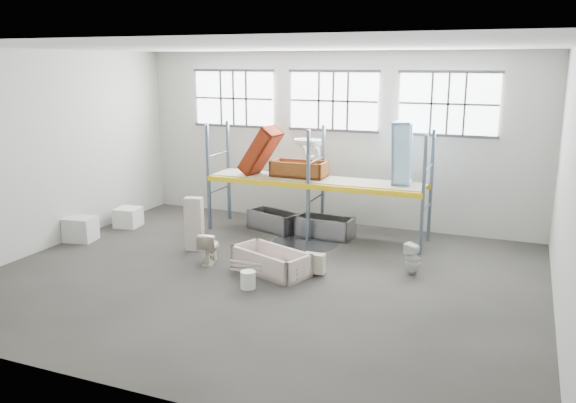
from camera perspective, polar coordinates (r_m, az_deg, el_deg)
The scene contains 34 objects.
floor at distance 13.26m, azimuth -2.48°, elevation -7.51°, with size 12.00×10.00×0.10m, color #47433C.
ceiling at distance 12.39m, azimuth -2.72°, elevation 15.10°, with size 12.00×10.00×0.10m, color silver.
wall_back at distance 17.23m, azimuth 4.50°, elevation 6.11°, with size 12.00×0.10×5.00m, color #B8B7AB.
wall_front at distance 8.38m, azimuth -17.25°, elevation -2.34°, with size 12.00×0.10×5.00m, color #A3A398.
wall_left at distance 16.06m, azimuth -22.66°, elevation 4.57°, with size 0.10×10.00×5.00m, color beige.
wall_right at distance 11.47m, azimuth 26.01°, elevation 1.06°, with size 0.10×10.00×5.00m, color #AAA99E.
window_left at distance 18.26m, azimuth -5.29°, elevation 9.98°, with size 2.60×0.04×1.60m, color white.
window_mid at distance 17.02m, azimuth 4.46°, elevation 9.74°, with size 2.60×0.04×1.60m, color white.
window_right at distance 16.33m, azimuth 15.34°, elevation 9.16°, with size 2.60×0.04×1.60m, color white.
rack_upright_la at distance 16.65m, azimuth -7.76°, elevation 2.28°, with size 0.08×0.08×3.00m, color slate.
rack_upright_lb at distance 17.68m, azimuth -5.82°, elevation 2.99°, with size 0.08×0.08×3.00m, color slate.
rack_upright_ma at distance 15.40m, azimuth 1.98°, elevation 1.48°, with size 0.08×0.08×3.00m, color slate.
rack_upright_mb at distance 16.50m, azimuth 3.43°, elevation 2.28°, with size 0.08×0.08×3.00m, color slate.
rack_upright_ra at distance 14.65m, azimuth 13.04°, elevation 0.52°, with size 0.08×0.08×3.00m, color slate.
rack_upright_rb at distance 15.82m, azimuth 13.76°, elevation 1.42°, with size 0.08×0.08×3.00m, color slate.
rack_beam_front at distance 15.40m, azimuth 1.98°, elevation 1.48°, with size 6.00×0.10×0.14m, color yellow.
rack_beam_back at distance 16.50m, azimuth 3.43°, elevation 2.28°, with size 6.00×0.10×0.14m, color yellow.
shelf_deck at distance 15.93m, azimuth 2.73°, elevation 2.18°, with size 5.90×1.10×0.03m, color gray.
wet_patch at distance 15.60m, azimuth 1.68°, elevation -4.05°, with size 1.80×1.80×0.00m, color black.
bathtub_beige at distance 13.39m, azimuth -1.67°, elevation -5.84°, with size 1.82×0.86×0.54m, color beige, non-canonical shape.
cistern_spare at distance 13.24m, azimuth 2.60°, elevation -6.02°, with size 0.47×0.22×0.44m, color beige.
sink_in_tub at distance 13.67m, azimuth 0.32°, elevation -5.90°, with size 0.48×0.48×0.17m, color beige.
toilet_beige at distance 14.14m, azimuth -7.67°, elevation -4.42°, with size 0.43×0.75×0.76m, color beige.
cistern_tall at distance 15.05m, azimuth -9.11°, elevation -2.16°, with size 0.44×0.29×1.37m, color beige.
toilet_white at distance 13.54m, azimuth 12.06°, elevation -5.49°, with size 0.33×0.34×0.73m, color white.
steel_tub_left at distance 16.70m, azimuth -1.40°, elevation -1.89°, with size 1.49×0.70×0.55m, color #9D9EA4, non-canonical shape.
steel_tub_right at distance 16.07m, azimuth 3.61°, elevation -2.50°, with size 1.53×0.71×0.56m, color #97999D, non-canonical shape.
rust_tub_flat at distance 16.15m, azimuth 1.07°, elevation 3.21°, with size 1.51×0.71×0.43m, color brown, non-canonical shape.
rust_tub_tilted at distance 16.25m, azimuth -2.67°, elevation 4.96°, with size 1.44×0.68×0.41m, color #9D2C0A, non-canonical shape.
sink_on_shelf at distance 15.63m, azimuth 1.92°, elevation 3.88°, with size 0.74×0.57×0.65m, color silver.
blue_tub_upright at distance 15.44m, azimuth 11.05°, elevation 4.65°, with size 1.63×0.77×0.46m, color #98C2E3, non-canonical shape.
bucket at distance 12.55m, azimuth -3.92°, elevation -7.62°, with size 0.32×0.32×0.38m, color silver.
carton_near at distance 16.67m, azimuth -19.55°, elevation -2.54°, with size 0.75×0.64×0.64m, color silver.
carton_far at distance 17.69m, azimuth -15.30°, elevation -1.49°, with size 0.66×0.66×0.55m, color silver.
Camera 1 is at (5.21, -11.23, 4.69)m, focal length 36.49 mm.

